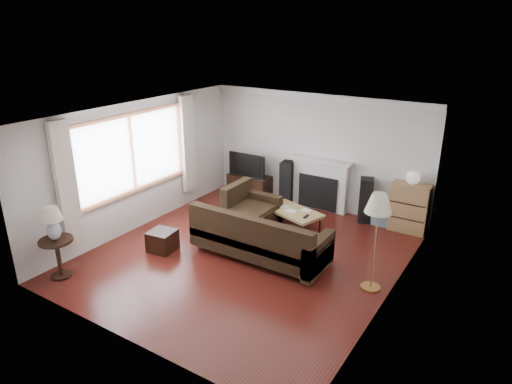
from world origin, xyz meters
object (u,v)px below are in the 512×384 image
Objects in this scene: sectional_sofa at (260,235)px; floor_lamp at (375,243)px; coffee_table at (293,221)px; side_table at (59,258)px; tv_stand at (250,185)px; bookshelf at (409,208)px.

sectional_sofa is 1.66× the size of floor_lamp.
side_table reaches higher than coffee_table.
sectional_sofa is at bearing -177.48° from floor_lamp.
sectional_sofa is at bearing -72.23° from coffee_table.
bookshelf reaches higher than tv_stand.
sectional_sofa is (-1.88, -2.47, -0.07)m from bookshelf.
sectional_sofa is at bearing -53.36° from tv_stand.
tv_stand is at bearing -179.42° from bookshelf.
sectional_sofa is 3.93× the size of side_table.
bookshelf is 6.38m from side_table.
tv_stand is 1.03× the size of bookshelf.
coffee_table is (1.79, -1.17, -0.03)m from tv_stand.
floor_lamp is at bearing 28.46° from side_table.
sectional_sofa is (1.81, -2.43, 0.17)m from tv_stand.
side_table is (-2.36, -3.54, 0.11)m from coffee_table.
tv_stand is at bearing 148.21° from floor_lamp.
floor_lamp is (0.10, -2.38, 0.29)m from bookshelf.
tv_stand is 0.65× the size of floor_lamp.
floor_lamp is at bearing -87.68° from bookshelf.
bookshelf reaches higher than coffee_table.
side_table is at bearing -96.92° from tv_stand.
tv_stand is 0.89× the size of coffee_table.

